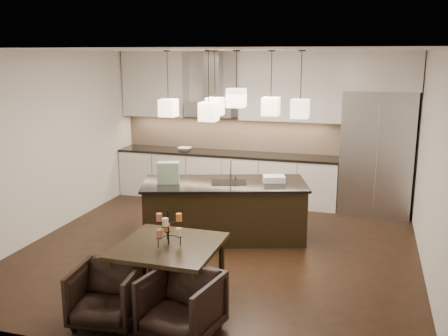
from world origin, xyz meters
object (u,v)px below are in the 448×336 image
(refrigerator, at_px, (376,153))
(armchair_right, at_px, (181,305))
(dining_table, at_px, (169,272))
(armchair_left, at_px, (107,295))
(island_body, at_px, (225,211))

(refrigerator, height_order, armchair_right, refrigerator)
(dining_table, xyz_separation_m, armchair_right, (0.41, -0.67, -0.01))
(refrigerator, height_order, dining_table, refrigerator)
(armchair_left, bearing_deg, island_body, 73.85)
(island_body, relative_size, armchair_right, 3.32)
(island_body, bearing_deg, armchair_right, -99.87)
(island_body, height_order, dining_table, island_body)
(refrigerator, xyz_separation_m, dining_table, (-2.21, -3.99, -0.74))
(island_body, bearing_deg, armchair_left, -117.22)
(refrigerator, height_order, armchair_left, refrigerator)
(dining_table, distance_m, armchair_left, 0.79)
(refrigerator, xyz_separation_m, armchair_right, (-1.80, -4.66, -0.75))
(island_body, xyz_separation_m, armchair_left, (-0.47, -2.73, -0.11))
(refrigerator, bearing_deg, island_body, -138.40)
(armchair_right, bearing_deg, armchair_left, -168.80)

